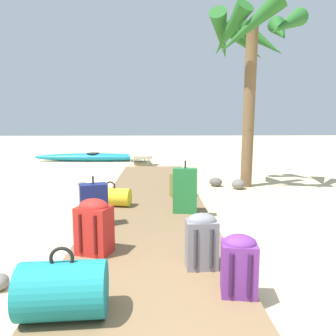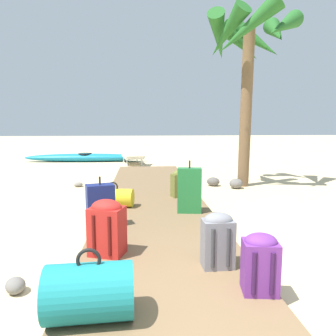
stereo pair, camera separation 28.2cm
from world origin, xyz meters
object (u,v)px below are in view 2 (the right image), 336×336
Objects in this scene: backpack_purple at (260,262)px; kayak at (85,158)px; suitcase_navy at (100,206)px; suitcase_green at (189,190)px; backpack_olive at (181,182)px; backpack_red at (107,226)px; palm_tree_near_right at (250,46)px; duffel_bag_teal at (90,292)px; backpack_grey at (218,239)px; lounge_chair at (133,155)px; duffel_bag_yellow at (113,197)px.

backpack_purple is 0.11× the size of kayak.
suitcase_green is at bearing 25.93° from suitcase_navy.
suitcase_green is at bearing -89.90° from backpack_olive.
backpack_red is 1.82m from suitcase_green.
kayak is (-2.90, 9.59, -0.18)m from backpack_purple.
duffel_bag_teal is at bearing -118.53° from palm_tree_near_right.
backpack_grey is 8.24m from lounge_chair.
backpack_grey is 9.50m from kayak.
backpack_red is 0.35× the size of lounge_chair.
backpack_red is at bearing -125.19° from suitcase_green.
duffel_bag_teal is 6.11m from palm_tree_near_right.
suitcase_green reaches higher than duffel_bag_teal.
backpack_grey is at bearing -46.41° from suitcase_navy.
duffel_bag_yellow is (-1.14, -0.60, -0.11)m from backpack_olive.
backpack_purple is (1.26, 0.26, 0.05)m from duffel_bag_teal.
backpack_red is 1.10m from backpack_grey.
backpack_olive is 2.90m from backpack_grey.
palm_tree_near_right reaches higher than duffel_bag_teal.
backpack_grey reaches higher than duffel_bag_teal.
backpack_olive is 6.78m from kayak.
lounge_chair reaches higher than kayak.
lounge_chair is (0.08, 7.81, -0.05)m from backpack_red.
duffel_bag_teal is at bearing -85.32° from suitcase_navy.
backpack_red is 0.73× the size of suitcase_green.
suitcase_navy reaches higher than kayak.
suitcase_navy reaches higher than backpack_purple.
duffel_bag_yellow is 0.18× the size of palm_tree_near_right.
backpack_purple is (1.43, -1.74, -0.03)m from suitcase_navy.
duffel_bag_teal reaches higher than duffel_bag_yellow.
suitcase_green reaches higher than backpack_purple.
backpack_olive is 0.64× the size of suitcase_green.
kayak is at bearing 113.41° from backpack_olive.
backpack_red is at bearing 89.71° from duffel_bag_teal.
backpack_purple is at bearing -63.90° from duffel_bag_yellow.
suitcase_green is 6.40m from lounge_chair.
backpack_grey is at bearing -83.31° from lounge_chair.
backpack_grey is 0.12× the size of kayak.
backpack_grey is 0.31× the size of lounge_chair.
backpack_purple is 0.13× the size of palm_tree_near_right.
suitcase_green is 1.24m from duffel_bag_yellow.
duffel_bag_yellow is at bearing -91.69° from lounge_chair.
lounge_chair reaches higher than duffel_bag_teal.
palm_tree_near_right is at bearing 33.40° from duffel_bag_yellow.
lounge_chair reaches higher than backpack_red.
suitcase_green is 7.74m from kayak.
backpack_red is 0.13× the size of kayak.
palm_tree_near_right is 7.17m from kayak.
backpack_grey is 0.14× the size of palm_tree_near_right.
backpack_olive is at bearing 73.85° from duffel_bag_teal.
palm_tree_near_right is at bearing -49.74° from kayak.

